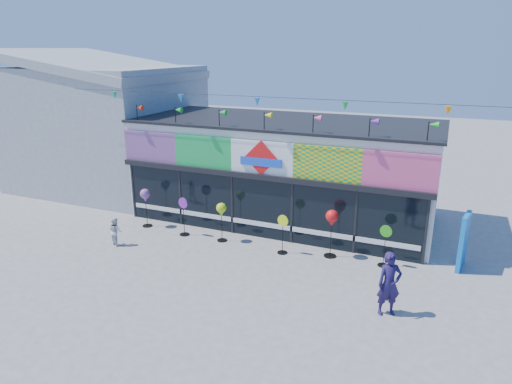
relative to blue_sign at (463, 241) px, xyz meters
The scene contains 12 objects.
ground 7.87m from the blue_sign, 152.75° to the right, with size 80.00×80.00×0.00m, color slate.
kite_shop 7.42m from the blue_sign, 161.18° to the left, with size 16.00×5.70×5.31m.
neighbour_building 17.43m from the blue_sign, 168.57° to the left, with size 8.18×7.20×6.87m.
blue_sign is the anchor object (origin of this frame).
spinner_0 11.65m from the blue_sign, behind, with size 0.40×0.40×1.57m.
spinner_1 9.81m from the blue_sign, behind, with size 0.42×0.38×1.50m.
spinner_2 8.23m from the blue_sign, behind, with size 0.38×0.38×1.48m.
spinner_3 5.85m from the blue_sign, 168.47° to the right, with size 0.40×0.36×1.41m.
spinner_4 4.22m from the blue_sign, 169.25° to the right, with size 0.43×0.43×1.69m.
spinner_5 2.47m from the blue_sign, 161.02° to the right, with size 0.40×0.36×1.43m.
adult_man 4.12m from the blue_sign, 116.50° to the right, with size 0.65×0.43×1.79m, color #1F1543.
child 11.92m from the blue_sign, 166.19° to the right, with size 0.51×0.29×1.04m, color silver.
Camera 1 is at (6.04, -11.41, 6.85)m, focal length 32.00 mm.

